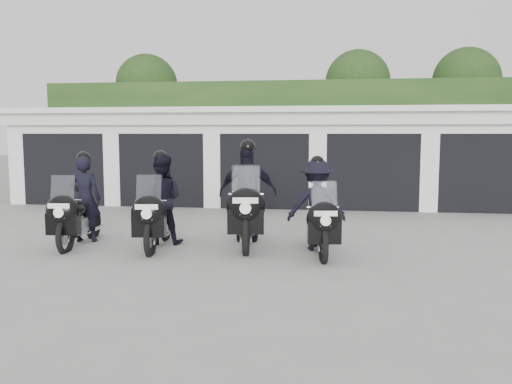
# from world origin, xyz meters

# --- Properties ---
(ground) EXTENTS (80.00, 80.00, 0.00)m
(ground) POSITION_xyz_m (0.00, 0.00, 0.00)
(ground) COLOR gray
(ground) RESTS_ON ground
(garage_block) EXTENTS (16.40, 6.80, 2.96)m
(garage_block) POSITION_xyz_m (-0.00, 8.06, 1.42)
(garage_block) COLOR white
(garage_block) RESTS_ON ground
(background_vegetation) EXTENTS (20.00, 3.90, 5.80)m
(background_vegetation) POSITION_xyz_m (0.37, 12.92, 2.77)
(background_vegetation) COLOR #1A3714
(background_vegetation) RESTS_ON ground
(police_bike_a) EXTENTS (0.76, 2.18, 1.90)m
(police_bike_a) POSITION_xyz_m (-3.00, -0.11, 0.75)
(police_bike_a) COLOR black
(police_bike_a) RESTS_ON ground
(police_bike_b) EXTENTS (0.95, 2.22, 1.93)m
(police_bike_b) POSITION_xyz_m (-1.39, 0.01, 0.81)
(police_bike_b) COLOR black
(police_bike_b) RESTS_ON ground
(police_bike_c) EXTENTS (1.25, 2.47, 2.15)m
(police_bike_c) POSITION_xyz_m (0.30, 0.45, 0.91)
(police_bike_c) COLOR black
(police_bike_c) RESTS_ON ground
(police_bike_d) EXTENTS (1.18, 2.12, 1.85)m
(police_bike_d) POSITION_xyz_m (1.71, -0.11, 0.79)
(police_bike_d) COLOR black
(police_bike_d) RESTS_ON ground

